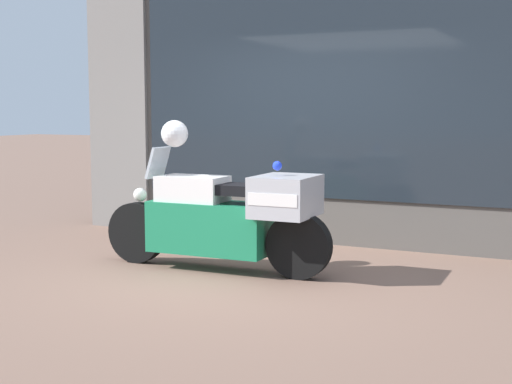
# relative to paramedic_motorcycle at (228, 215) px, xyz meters

# --- Properties ---
(ground_plane) EXTENTS (60.00, 60.00, 0.00)m
(ground_plane) POSITION_rel_paramedic_motorcycle_xyz_m (0.21, -0.06, -0.55)
(ground_plane) COLOR #7A5B4C
(shop_building) EXTENTS (6.39, 0.55, 3.55)m
(shop_building) POSITION_rel_paramedic_motorcycle_xyz_m (-0.20, 1.94, 1.23)
(shop_building) COLOR #56514C
(shop_building) RESTS_ON ground
(window_display) EXTENTS (5.05, 0.30, 2.04)m
(window_display) POSITION_rel_paramedic_motorcycle_xyz_m (0.58, 1.97, -0.07)
(window_display) COLOR slate
(window_display) RESTS_ON ground
(paramedic_motorcycle) EXTENTS (2.42, 0.68, 1.20)m
(paramedic_motorcycle) POSITION_rel_paramedic_motorcycle_xyz_m (0.00, 0.00, 0.00)
(paramedic_motorcycle) COLOR black
(paramedic_motorcycle) RESTS_ON ground
(white_helmet) EXTENTS (0.27, 0.27, 0.27)m
(white_helmet) POSITION_rel_paramedic_motorcycle_xyz_m (-0.58, -0.01, 0.78)
(white_helmet) COLOR white
(white_helmet) RESTS_ON paramedic_motorcycle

